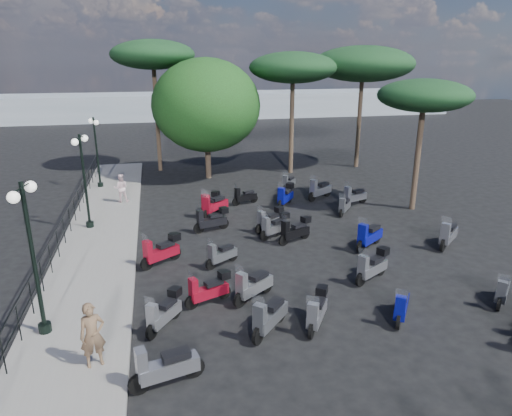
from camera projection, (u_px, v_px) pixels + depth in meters
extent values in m
plane|color=black|center=(275.00, 264.00, 16.80)|extent=(120.00, 120.00, 0.00)
cube|color=slate|center=(98.00, 247.00, 18.22)|extent=(3.00, 30.00, 0.15)
cylinder|color=black|center=(3.00, 354.00, 10.59)|extent=(0.04, 0.04, 1.10)
cylinder|color=black|center=(19.00, 322.00, 11.86)|extent=(0.04, 0.04, 1.10)
cylinder|color=black|center=(31.00, 297.00, 13.13)|extent=(0.04, 0.04, 1.10)
cylinder|color=black|center=(42.00, 276.00, 14.40)|extent=(0.04, 0.04, 1.10)
cylinder|color=black|center=(50.00, 258.00, 15.66)|extent=(0.04, 0.04, 1.10)
cylinder|color=black|center=(58.00, 243.00, 16.93)|extent=(0.04, 0.04, 1.10)
cylinder|color=black|center=(64.00, 230.00, 18.20)|extent=(0.04, 0.04, 1.10)
cylinder|color=black|center=(70.00, 219.00, 19.47)|extent=(0.04, 0.04, 1.10)
cylinder|color=black|center=(74.00, 209.00, 20.74)|extent=(0.04, 0.04, 1.10)
cylinder|color=black|center=(79.00, 200.00, 22.01)|extent=(0.04, 0.04, 1.10)
cylinder|color=black|center=(83.00, 193.00, 23.27)|extent=(0.04, 0.04, 1.10)
cylinder|color=black|center=(86.00, 186.00, 24.54)|extent=(0.04, 0.04, 1.10)
cylinder|color=black|center=(89.00, 179.00, 25.81)|extent=(0.04, 0.04, 1.10)
cylinder|color=black|center=(92.00, 174.00, 27.08)|extent=(0.04, 0.04, 1.10)
cylinder|color=black|center=(94.00, 169.00, 28.35)|extent=(0.04, 0.04, 1.10)
cylinder|color=black|center=(97.00, 164.00, 29.62)|extent=(0.04, 0.04, 1.10)
cube|color=black|center=(59.00, 224.00, 17.40)|extent=(0.04, 26.00, 0.04)
cube|color=black|center=(61.00, 236.00, 17.57)|extent=(0.04, 26.00, 0.04)
cylinder|color=black|center=(45.00, 327.00, 12.38)|extent=(0.34, 0.34, 0.25)
cylinder|color=black|center=(34.00, 261.00, 11.76)|extent=(0.12, 0.12, 4.23)
cylinder|color=black|center=(22.00, 188.00, 11.15)|extent=(0.21, 0.95, 0.04)
sphere|color=white|center=(31.00, 187.00, 11.63)|extent=(0.30, 0.30, 0.30)
sphere|color=white|center=(13.00, 197.00, 10.73)|extent=(0.30, 0.30, 0.30)
cylinder|color=black|center=(90.00, 224.00, 20.09)|extent=(0.33, 0.33, 0.25)
cylinder|color=black|center=(85.00, 182.00, 19.49)|extent=(0.11, 0.11, 4.10)
cylinder|color=black|center=(79.00, 138.00, 18.89)|extent=(0.30, 0.90, 0.04)
sphere|color=white|center=(85.00, 138.00, 19.36)|extent=(0.29, 0.29, 0.29)
sphere|color=white|center=(75.00, 142.00, 18.49)|extent=(0.29, 0.29, 0.29)
cylinder|color=black|center=(100.00, 184.00, 26.43)|extent=(0.32, 0.32, 0.24)
cylinder|color=black|center=(97.00, 153.00, 25.84)|extent=(0.11, 0.11, 3.98)
cylinder|color=black|center=(93.00, 120.00, 25.27)|extent=(0.40, 0.84, 0.04)
sphere|color=white|center=(91.00, 121.00, 25.64)|extent=(0.28, 0.28, 0.28)
sphere|color=white|center=(96.00, 123.00, 24.96)|extent=(0.28, 0.28, 0.28)
imported|color=brown|center=(93.00, 335.00, 10.84)|extent=(0.69, 0.56, 1.65)
imported|color=silver|center=(121.00, 188.00, 23.41)|extent=(0.73, 0.58, 1.48)
cylinder|color=black|center=(139.00, 384.00, 10.26)|extent=(0.53, 0.23, 0.52)
cylinder|color=black|center=(194.00, 368.00, 10.81)|extent=(0.53, 0.23, 0.52)
cube|color=gray|center=(169.00, 368.00, 10.50)|extent=(1.44, 0.69, 0.37)
cube|color=black|center=(176.00, 355.00, 10.48)|extent=(0.70, 0.47, 0.15)
cube|color=gray|center=(141.00, 364.00, 10.14)|extent=(0.31, 0.37, 0.75)
plane|color=white|center=(137.00, 347.00, 9.96)|extent=(0.18, 0.42, 0.40)
cylinder|color=black|center=(152.00, 331.00, 12.30)|extent=(0.35, 0.43, 0.46)
cylinder|color=black|center=(176.00, 311.00, 13.29)|extent=(0.35, 0.43, 0.46)
cube|color=gray|center=(165.00, 314.00, 12.78)|extent=(1.00, 1.19, 0.32)
cube|color=black|center=(168.00, 303.00, 12.84)|extent=(0.57, 0.63, 0.13)
cube|color=gray|center=(152.00, 316.00, 12.23)|extent=(0.36, 0.34, 0.67)
plane|color=white|center=(150.00, 302.00, 12.04)|extent=(0.34, 0.28, 0.35)
cube|color=black|center=(175.00, 292.00, 13.12)|extent=(0.44, 0.44, 0.25)
cylinder|color=black|center=(192.00, 302.00, 13.75)|extent=(0.46, 0.26, 0.45)
cylinder|color=black|center=(224.00, 292.00, 14.36)|extent=(0.46, 0.26, 0.45)
cube|color=maroon|center=(209.00, 292.00, 14.03)|extent=(1.26, 0.75, 0.32)
cube|color=black|center=(214.00, 283.00, 14.03)|extent=(0.63, 0.47, 0.13)
cube|color=maroon|center=(193.00, 289.00, 13.66)|extent=(0.30, 0.34, 0.66)
plane|color=white|center=(191.00, 277.00, 13.50)|extent=(0.20, 0.36, 0.35)
cube|color=black|center=(224.00, 275.00, 14.18)|extent=(0.41, 0.40, 0.25)
cylinder|color=black|center=(147.00, 264.00, 16.30)|extent=(0.47, 0.37, 0.50)
cylinder|color=black|center=(175.00, 253.00, 17.16)|extent=(0.47, 0.37, 0.50)
cube|color=maroon|center=(162.00, 253.00, 16.71)|extent=(1.32, 1.06, 0.35)
cube|color=black|center=(166.00, 244.00, 16.74)|extent=(0.69, 0.61, 0.15)
cube|color=maroon|center=(148.00, 251.00, 16.20)|extent=(0.37, 0.39, 0.73)
plane|color=white|center=(145.00, 239.00, 16.01)|extent=(0.29, 0.37, 0.39)
cube|color=black|center=(174.00, 237.00, 16.97)|extent=(0.48, 0.47, 0.27)
cylinder|color=black|center=(199.00, 228.00, 19.72)|extent=(0.48, 0.23, 0.47)
cylinder|color=black|center=(224.00, 224.00, 20.26)|extent=(0.48, 0.23, 0.47)
cube|color=black|center=(212.00, 222.00, 19.96)|extent=(1.33, 0.69, 0.34)
cube|color=black|center=(216.00, 215.00, 19.95)|extent=(0.65, 0.45, 0.14)
cube|color=black|center=(200.00, 218.00, 19.61)|extent=(0.29, 0.35, 0.69)
plane|color=white|center=(198.00, 208.00, 19.45)|extent=(0.18, 0.38, 0.37)
cube|color=black|center=(224.00, 210.00, 20.08)|extent=(0.41, 0.40, 0.26)
cylinder|color=black|center=(205.00, 213.00, 21.54)|extent=(0.49, 0.41, 0.53)
cylinder|color=black|center=(224.00, 207.00, 22.51)|extent=(0.49, 0.41, 0.53)
cube|color=maroon|center=(215.00, 206.00, 22.00)|extent=(1.37, 1.18, 0.38)
cube|color=black|center=(218.00, 199.00, 22.04)|extent=(0.73, 0.67, 0.15)
cube|color=maroon|center=(206.00, 202.00, 21.45)|extent=(0.40, 0.41, 0.77)
plane|color=white|center=(204.00, 193.00, 21.24)|extent=(0.33, 0.39, 0.41)
cylinder|color=black|center=(240.00, 300.00, 13.85)|extent=(0.47, 0.38, 0.51)
cylinder|color=black|center=(267.00, 285.00, 14.75)|extent=(0.47, 0.38, 0.51)
cube|color=gray|center=(255.00, 286.00, 14.28)|extent=(1.32, 1.09, 0.36)
cube|color=black|center=(259.00, 276.00, 14.32)|extent=(0.70, 0.63, 0.15)
cube|color=gray|center=(242.00, 284.00, 13.76)|extent=(0.37, 0.39, 0.74)
plane|color=white|center=(240.00, 271.00, 13.57)|extent=(0.30, 0.37, 0.39)
cylinder|color=black|center=(258.00, 335.00, 12.06)|extent=(0.43, 0.45, 0.52)
cylinder|color=black|center=(280.00, 313.00, 13.12)|extent=(0.43, 0.45, 0.52)
cube|color=#484B4F|center=(271.00, 317.00, 12.57)|extent=(1.22, 1.28, 0.37)
cube|color=black|center=(274.00, 304.00, 12.63)|extent=(0.68, 0.69, 0.15)
cube|color=#484B4F|center=(260.00, 318.00, 11.97)|extent=(0.40, 0.39, 0.75)
plane|color=white|center=(259.00, 302.00, 11.77)|extent=(0.36, 0.34, 0.40)
cylinder|color=black|center=(211.00, 264.00, 16.33)|extent=(0.41, 0.31, 0.43)
cylinder|color=black|center=(233.00, 255.00, 17.07)|extent=(0.41, 0.31, 0.43)
cube|color=#484B4F|center=(223.00, 255.00, 16.68)|extent=(1.15, 0.90, 0.31)
cube|color=black|center=(226.00, 248.00, 16.70)|extent=(0.60, 0.52, 0.13)
cube|color=#484B4F|center=(212.00, 253.00, 16.25)|extent=(0.31, 0.33, 0.63)
plane|color=white|center=(211.00, 243.00, 16.09)|extent=(0.25, 0.33, 0.34)
cylinder|color=black|center=(206.00, 215.00, 21.37)|extent=(0.34, 0.49, 0.50)
cylinder|color=black|center=(216.00, 207.00, 22.51)|extent=(0.34, 0.49, 0.50)
cube|color=maroon|center=(211.00, 207.00, 21.93)|extent=(0.97, 1.35, 0.35)
cube|color=black|center=(213.00, 200.00, 22.00)|extent=(0.58, 0.70, 0.15)
cube|color=maroon|center=(206.00, 205.00, 21.30)|extent=(0.38, 0.35, 0.73)
plane|color=white|center=(205.00, 195.00, 21.10)|extent=(0.38, 0.27, 0.39)
cube|color=black|center=(216.00, 194.00, 22.32)|extent=(0.46, 0.47, 0.27)
cylinder|color=black|center=(236.00, 202.00, 23.42)|extent=(0.43, 0.23, 0.43)
cylinder|color=black|center=(254.00, 199.00, 23.96)|extent=(0.43, 0.23, 0.43)
cube|color=black|center=(246.00, 197.00, 23.66)|extent=(1.20, 0.68, 0.30)
cube|color=black|center=(248.00, 192.00, 23.66)|extent=(0.60, 0.43, 0.13)
cube|color=black|center=(237.00, 194.00, 23.32)|extent=(0.28, 0.32, 0.63)
plane|color=white|center=(236.00, 187.00, 23.17)|extent=(0.18, 0.34, 0.33)
cylinder|color=black|center=(311.00, 331.00, 12.32)|extent=(0.33, 0.44, 0.46)
cylinder|color=black|center=(321.00, 309.00, 13.36)|extent=(0.33, 0.44, 0.46)
cube|color=gray|center=(317.00, 313.00, 12.83)|extent=(0.96, 1.24, 0.33)
cube|color=black|center=(319.00, 302.00, 12.89)|extent=(0.56, 0.65, 0.14)
cube|color=gray|center=(313.00, 315.00, 12.25)|extent=(0.36, 0.34, 0.68)
plane|color=white|center=(313.00, 301.00, 12.06)|extent=(0.35, 0.26, 0.36)
cube|color=black|center=(322.00, 290.00, 13.18)|extent=(0.44, 0.44, 0.25)
cylinder|color=black|center=(361.00, 279.00, 15.14)|extent=(0.48, 0.34, 0.49)
cylinder|color=black|center=(381.00, 268.00, 15.94)|extent=(0.48, 0.34, 0.49)
cube|color=gray|center=(372.00, 268.00, 15.51)|extent=(1.32, 0.97, 0.35)
cube|color=black|center=(376.00, 259.00, 15.54)|extent=(0.68, 0.57, 0.14)
cube|color=gray|center=(363.00, 266.00, 15.05)|extent=(0.35, 0.38, 0.72)
plane|color=white|center=(363.00, 254.00, 14.86)|extent=(0.27, 0.38, 0.38)
cube|color=black|center=(383.00, 251.00, 15.74)|extent=(0.47, 0.46, 0.27)
cylinder|color=black|center=(260.00, 229.00, 19.68)|extent=(0.45, 0.31, 0.46)
cylinder|color=black|center=(279.00, 223.00, 20.41)|extent=(0.45, 0.31, 0.46)
cube|color=gray|center=(270.00, 222.00, 20.02)|extent=(1.25, 0.90, 0.33)
cube|color=black|center=(273.00, 215.00, 20.04)|extent=(0.64, 0.53, 0.13)
cube|color=gray|center=(261.00, 219.00, 19.59)|extent=(0.32, 0.35, 0.67)
plane|color=white|center=(260.00, 209.00, 19.42)|extent=(0.24, 0.35, 0.36)
cube|color=black|center=(279.00, 210.00, 20.23)|extent=(0.43, 0.43, 0.25)
cylinder|color=black|center=(284.00, 240.00, 18.45)|extent=(0.47, 0.29, 0.47)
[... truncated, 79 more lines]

